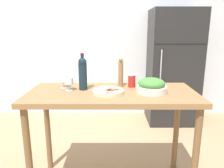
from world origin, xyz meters
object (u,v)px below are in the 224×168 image
at_px(wine_glass_far, 63,79).
at_px(homemade_pizza, 108,91).
at_px(wine_glass_near, 69,82).
at_px(pepper_mill, 121,73).
at_px(refrigerator, 173,68).
at_px(salad_bowl, 151,86).
at_px(salt_canister, 132,80).
at_px(wine_bottle, 83,73).

xyz_separation_m(wine_glass_far, homemade_pizza, (0.42, -0.18, -0.06)).
bearing_deg(wine_glass_near, pepper_mill, 16.30).
distance_m(refrigerator, pepper_mill, 1.65).
bearing_deg(homemade_pizza, pepper_mill, 63.43).
bearing_deg(wine_glass_near, salad_bowl, -5.10).
xyz_separation_m(wine_glass_near, salad_bowl, (0.72, -0.06, -0.02)).
relative_size(wine_glass_far, salt_canister, 0.95).
bearing_deg(salt_canister, salad_bowl, -50.76).
relative_size(wine_glass_far, pepper_mill, 0.44).
distance_m(wine_glass_near, wine_glass_far, 0.11).
distance_m(wine_glass_near, pepper_mill, 0.48).
bearing_deg(wine_bottle, salad_bowl, -9.04).
bearing_deg(pepper_mill, homemade_pizza, -116.57).
distance_m(refrigerator, salad_bowl, 1.71).
height_order(wine_bottle, wine_glass_near, wine_bottle).
height_order(wine_bottle, wine_glass_far, wine_bottle).
bearing_deg(wine_glass_near, wine_bottle, 14.55).
xyz_separation_m(pepper_mill, salt_canister, (0.10, -0.01, -0.07)).
bearing_deg(refrigerator, salad_bowl, -111.44).
relative_size(wine_bottle, homemade_pizza, 1.22).
bearing_deg(wine_glass_near, salt_canister, 12.20).
bearing_deg(salad_bowl, wine_glass_near, 174.90).
bearing_deg(wine_glass_far, homemade_pizza, -23.79).
bearing_deg(homemade_pizza, wine_glass_near, 165.20).
bearing_deg(salad_bowl, wine_glass_far, 168.79).
distance_m(wine_bottle, salad_bowl, 0.61).
height_order(wine_glass_near, wine_glass_far, same).
bearing_deg(wine_glass_far, wine_bottle, -17.84).
xyz_separation_m(pepper_mill, salad_bowl, (0.25, -0.20, -0.07)).
bearing_deg(homemade_pizza, refrigerator, 58.46).
relative_size(pepper_mill, salad_bowl, 1.00).
bearing_deg(salad_bowl, pepper_mill, 142.08).
bearing_deg(salt_canister, homemade_pizza, -135.37).
xyz_separation_m(wine_bottle, pepper_mill, (0.34, 0.10, -0.02)).
height_order(refrigerator, salt_canister, refrigerator).
relative_size(refrigerator, wine_glass_far, 15.08).
xyz_separation_m(wine_bottle, homemade_pizza, (0.23, -0.12, -0.14)).
xyz_separation_m(wine_bottle, wine_glass_near, (-0.12, -0.03, -0.07)).
relative_size(wine_glass_far, salad_bowl, 0.44).
bearing_deg(wine_glass_near, refrigerator, 48.69).
bearing_deg(wine_glass_near, wine_glass_far, 126.85).
relative_size(salad_bowl, salt_canister, 2.16).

